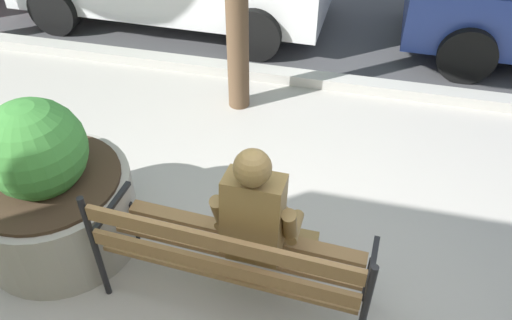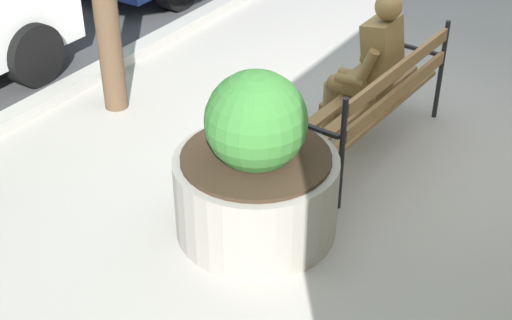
{
  "view_description": "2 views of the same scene",
  "coord_description": "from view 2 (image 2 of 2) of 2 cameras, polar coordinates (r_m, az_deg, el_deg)",
  "views": [
    {
      "loc": [
        0.51,
        -2.1,
        3.12
      ],
      "look_at": [
        -0.13,
        0.6,
        0.75
      ],
      "focal_mm": 36.03,
      "sensor_mm": 36.0,
      "label": 1
    },
    {
      "loc": [
        -5.16,
        -2.1,
        3.35
      ],
      "look_at": [
        -1.59,
        0.18,
        0.6
      ],
      "focal_mm": 50.82,
      "sensor_mm": 36.0,
      "label": 2
    }
  ],
  "objects": [
    {
      "name": "ground_plane",
      "position": [
        6.5,
        8.91,
        1.5
      ],
      "size": [
        80.0,
        80.0,
        0.0
      ],
      "primitive_type": "plane",
      "color": "#ADA8A0"
    },
    {
      "name": "curb_stone",
      "position": [
        7.9,
        -10.57,
        7.78
      ],
      "size": [
        60.0,
        0.2,
        0.12
      ],
      "primitive_type": "cube",
      "color": "#B2AFA8",
      "rests_on": "ground"
    },
    {
      "name": "park_bench",
      "position": [
        6.09,
        9.7,
        5.0
      ],
      "size": [
        1.83,
        0.64,
        0.95
      ],
      "color": "olive",
      "rests_on": "ground"
    },
    {
      "name": "bronze_statue_seated",
      "position": [
        6.24,
        8.64,
        7.09
      ],
      "size": [
        0.64,
        0.76,
        1.37
      ],
      "color": "olive",
      "rests_on": "ground"
    },
    {
      "name": "concrete_planter",
      "position": [
        5.12,
        0.0,
        -1.05
      ],
      "size": [
        1.18,
        1.18,
        1.27
      ],
      "color": "gray",
      "rests_on": "ground"
    }
  ]
}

